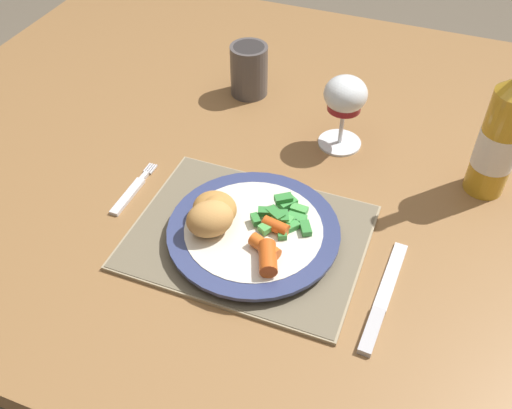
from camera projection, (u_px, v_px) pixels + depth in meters
name	position (u px, v px, depth m)	size (l,w,h in m)	color
ground_plane	(299.00, 385.00, 1.45)	(6.00, 6.00, 0.00)	brown
dining_table	(319.00, 193.00, 0.99)	(1.50, 1.06, 0.74)	olive
placemat	(248.00, 237.00, 0.81)	(0.33, 0.25, 0.01)	gray
dinner_plate	(254.00, 233.00, 0.80)	(0.24, 0.24, 0.02)	silver
breaded_croquettes	(213.00, 213.00, 0.78)	(0.09, 0.11, 0.05)	#B77F3D
green_beans_pile	(284.00, 217.00, 0.80)	(0.09, 0.08, 0.02)	#338438
glazed_carrots	(268.00, 248.00, 0.75)	(0.05, 0.10, 0.02)	orange
fork	(131.00, 192.00, 0.88)	(0.01, 0.12, 0.01)	silver
table_knife	(381.00, 305.00, 0.73)	(0.03, 0.19, 0.01)	silver
wine_glass	(345.00, 99.00, 0.91)	(0.07, 0.07, 0.13)	silver
bottle	(501.00, 136.00, 0.82)	(0.06, 0.06, 0.28)	gold
drinking_cup	(249.00, 69.00, 1.05)	(0.07, 0.07, 0.10)	#4C4747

